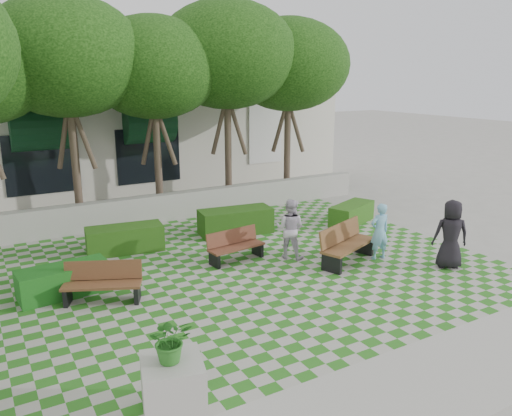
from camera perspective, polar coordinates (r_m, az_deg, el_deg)
ground at (r=11.93m, az=1.54°, el=-8.44°), size 90.00×90.00×0.00m
lawn at (r=12.72m, az=-0.83°, el=-6.87°), size 12.00×12.00×0.00m
sidewalk_south at (r=8.76m, az=18.76°, el=-18.57°), size 16.00×2.00×0.01m
retaining_wall at (r=17.10m, az=-9.38°, el=0.21°), size 15.00×0.36×0.90m
bench_east at (r=13.18m, az=10.29°, el=-4.11°), size 2.02×1.28×1.01m
bench_mid at (r=13.13m, az=-2.39°, el=-4.39°), size 1.60×0.70×0.81m
bench_west at (r=11.30m, az=-17.13°, el=-8.22°), size 1.72×1.18×0.86m
hedge_east at (r=16.74m, az=10.88°, el=-0.63°), size 2.00×1.40×0.65m
hedge_midright at (r=15.36m, az=-2.34°, el=-1.52°), size 2.31×1.16×0.78m
hedge_midleft at (r=14.26m, az=-14.75°, el=-3.44°), size 2.14×1.08×0.72m
hedge_west at (r=11.93m, az=-21.10°, el=-7.75°), size 1.97×0.94×0.67m
planter_front at (r=7.53m, az=-9.53°, el=-18.39°), size 1.03×1.03×1.52m
person_blue at (r=13.52m, az=13.93°, el=-2.61°), size 0.60×0.44×1.52m
person_dark at (r=13.43m, az=21.37°, el=-2.81°), size 1.02×0.94×1.76m
person_white at (r=13.22m, az=3.90°, el=-2.38°), size 0.97×0.99×1.61m
tree_row at (r=15.77m, az=-16.37°, el=15.97°), size 17.70×13.40×7.41m
building at (r=24.44m, az=-14.21°, el=9.25°), size 18.00×8.92×5.15m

